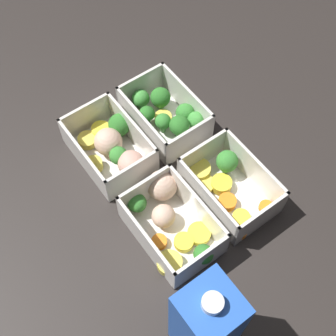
% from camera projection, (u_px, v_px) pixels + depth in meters
% --- Properties ---
extents(ground_plane, '(4.00, 4.00, 0.00)m').
position_uv_depth(ground_plane, '(168.00, 175.00, 0.79)').
color(ground_plane, '#282321').
extents(container_near_left, '(0.16, 0.10, 0.06)m').
position_uv_depth(container_near_left, '(226.00, 185.00, 0.76)').
color(container_near_left, silver).
rests_on(container_near_left, ground_plane).
extents(container_near_right, '(0.15, 0.10, 0.06)m').
position_uv_depth(container_near_right, '(166.00, 114.00, 0.82)').
color(container_near_right, silver).
rests_on(container_near_right, ground_plane).
extents(container_far_left, '(0.18, 0.12, 0.06)m').
position_uv_depth(container_far_left, '(169.00, 218.00, 0.72)').
color(container_far_left, silver).
rests_on(container_far_left, ground_plane).
extents(container_far_right, '(0.15, 0.11, 0.06)m').
position_uv_depth(container_far_right, '(113.00, 147.00, 0.79)').
color(container_far_right, silver).
rests_on(container_far_right, ground_plane).
extents(juice_carton, '(0.07, 0.07, 0.20)m').
position_uv_depth(juice_carton, '(206.00, 324.00, 0.57)').
color(juice_carton, blue).
rests_on(juice_carton, ground_plane).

